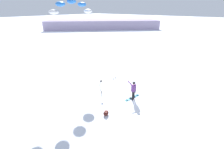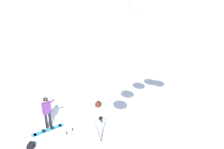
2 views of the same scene
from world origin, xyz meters
name	(u,v)px [view 1 (image 1 of 2)]	position (x,y,z in m)	size (l,w,h in m)	color
ground_plane	(124,98)	(0.00, 0.00, 0.00)	(300.00, 300.00, 0.00)	white
snowboarder	(134,89)	(-0.75, -0.34, 1.10)	(0.68, 0.47, 1.82)	black
snowboard	(132,98)	(-0.56, -0.53, 0.02)	(0.60, 1.73, 0.10)	teal
traction_kite	(72,7)	(6.67, -0.28, 7.65)	(1.03, 4.90, 1.35)	white
gear_bag_large	(134,89)	(0.05, -1.81, 0.16)	(0.59, 0.64, 0.31)	black
camera_tripod	(101,84)	(2.11, 0.72, 1.03)	(0.54, 0.50, 1.45)	#262628
gear_bag_small	(106,113)	(-0.29, 2.80, 0.18)	(0.47, 0.56, 0.35)	#4C1E19
ski_poles	(114,82)	(1.66, -0.71, 0.85)	(0.17, 0.38, 1.31)	gray
distant_ridge	(103,24)	(35.52, -36.08, 1.58)	(38.07, 37.75, 3.17)	#AD9CBE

